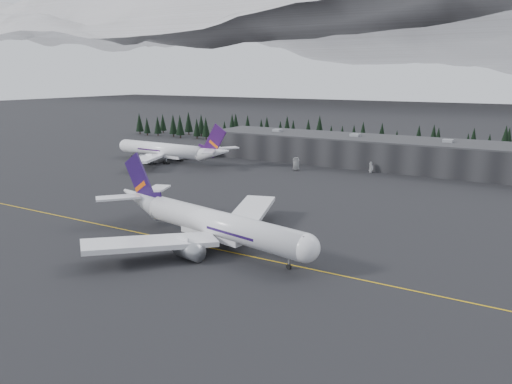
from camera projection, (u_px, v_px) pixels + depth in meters
The scene contains 8 objects.
ground at pixel (213, 245), 119.14m from camera, with size 1400.00×1400.00×0.00m, color black.
taxiline at pixel (208, 247), 117.46m from camera, with size 400.00×0.40×0.02m, color gold.
terminal at pixel (376, 152), 222.36m from camera, with size 160.00×30.00×12.60m.
treeline at pixel (399, 140), 253.06m from camera, with size 360.00×20.00×15.00m, color black.
jet_main at pixel (205, 221), 119.49m from camera, with size 65.71×60.12×19.49m.
jet_parked at pixel (171, 151), 231.10m from camera, with size 66.11×60.98×19.43m.
gse_vehicle_a at pixel (296, 169), 212.32m from camera, with size 2.63×5.70×1.58m, color silver.
gse_vehicle_b at pixel (371, 171), 207.32m from camera, with size 1.86×4.61×1.57m, color silver.
Camera 1 is at (66.48, -92.05, 39.58)m, focal length 35.00 mm.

